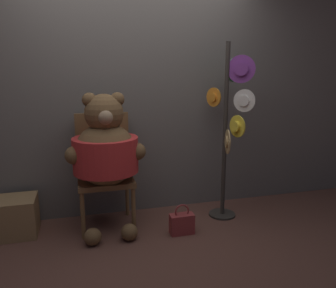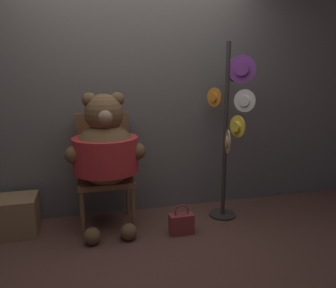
{
  "view_description": "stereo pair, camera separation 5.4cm",
  "coord_description": "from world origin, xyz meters",
  "px_view_note": "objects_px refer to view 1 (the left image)",
  "views": [
    {
      "loc": [
        -0.55,
        -2.73,
        1.48
      ],
      "look_at": [
        0.28,
        0.27,
        0.81
      ],
      "focal_mm": 35.0,
      "sensor_mm": 36.0,
      "label": 1
    },
    {
      "loc": [
        -0.49,
        -2.74,
        1.48
      ],
      "look_at": [
        0.28,
        0.27,
        0.81
      ],
      "focal_mm": 35.0,
      "sensor_mm": 36.0,
      "label": 2
    }
  ],
  "objects_px": {
    "chair": "(104,167)",
    "handbag_on_ground": "(182,223)",
    "hat_display_rack": "(230,122)",
    "teddy_bear": "(106,151)"
  },
  "relations": [
    {
      "from": "hat_display_rack",
      "to": "chair",
      "type": "bearing_deg",
      "value": 170.94
    },
    {
      "from": "chair",
      "to": "handbag_on_ground",
      "type": "height_order",
      "value": "chair"
    },
    {
      "from": "teddy_bear",
      "to": "chair",
      "type": "bearing_deg",
      "value": 91.56
    },
    {
      "from": "teddy_bear",
      "to": "hat_display_rack",
      "type": "xyz_separation_m",
      "value": [
        1.24,
        -0.03,
        0.22
      ]
    },
    {
      "from": "hat_display_rack",
      "to": "teddy_bear",
      "type": "bearing_deg",
      "value": 178.74
    },
    {
      "from": "chair",
      "to": "teddy_bear",
      "type": "distance_m",
      "value": 0.26
    },
    {
      "from": "teddy_bear",
      "to": "handbag_on_ground",
      "type": "distance_m",
      "value": 0.99
    },
    {
      "from": "handbag_on_ground",
      "to": "teddy_bear",
      "type": "bearing_deg",
      "value": 157.71
    },
    {
      "from": "hat_display_rack",
      "to": "handbag_on_ground",
      "type": "distance_m",
      "value": 1.1
    },
    {
      "from": "chair",
      "to": "hat_display_rack",
      "type": "distance_m",
      "value": 1.32
    }
  ]
}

